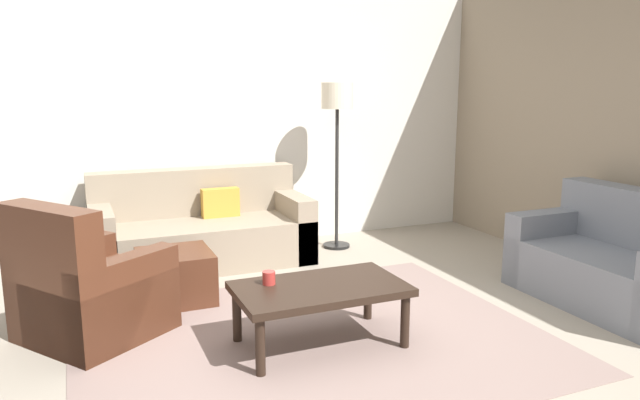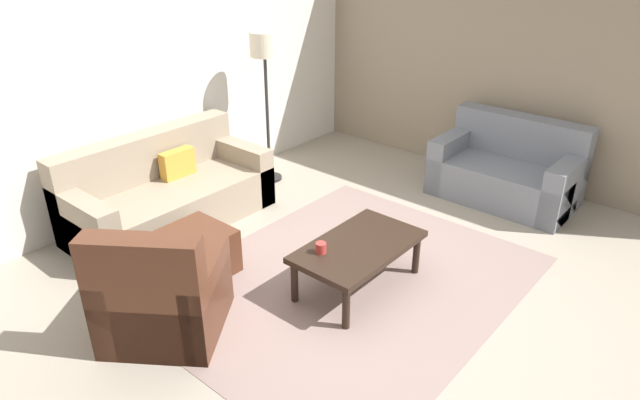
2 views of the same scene
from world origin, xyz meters
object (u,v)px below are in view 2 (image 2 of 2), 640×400
couch_main (165,194)px  armchair_leather (162,300)px  coffee_table (358,249)px  lamp_standing (265,60)px  cup (321,248)px  couch_loveseat (508,172)px  ottoman (196,253)px

couch_main → armchair_leather: size_ratio=1.79×
coffee_table → lamp_standing: (1.09, 2.12, 1.05)m
coffee_table → cup: bearing=154.0°
couch_loveseat → armchair_leather: armchair_leather is taller
ottoman → lamp_standing: size_ratio=0.33×
couch_main → couch_loveseat: bearing=-40.7°
ottoman → lamp_standing: 2.38m
couch_loveseat → lamp_standing: 2.92m
couch_loveseat → ottoman: bearing=156.3°
couch_loveseat → coffee_table: couch_loveseat is taller
cup → coffee_table: bearing=-26.0°
ottoman → lamp_standing: bearing=27.1°
couch_main → couch_loveseat: same height
lamp_standing → coffee_table: bearing=-117.2°
couch_main → armchair_leather: bearing=-126.2°
couch_main → lamp_standing: lamp_standing is taller
lamp_standing → cup: bearing=-125.1°
ottoman → cup: cup is taller
ottoman → coffee_table: (0.74, -1.19, 0.16)m
coffee_table → cup: cup is taller
coffee_table → ottoman: bearing=121.9°
couch_loveseat → lamp_standing: lamp_standing is taller
armchair_leather → lamp_standing: size_ratio=0.65×
couch_main → lamp_standing: bearing=-2.4°
couch_loveseat → coffee_table: 2.46m
couch_main → lamp_standing: 1.80m
couch_loveseat → armchair_leather: size_ratio=1.32×
coffee_table → lamp_standing: lamp_standing is taller
cup → ottoman: bearing=112.9°
couch_loveseat → coffee_table: (-2.45, 0.21, 0.06)m
lamp_standing → couch_loveseat: bearing=-59.8°
coffee_table → cup: size_ratio=12.71×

